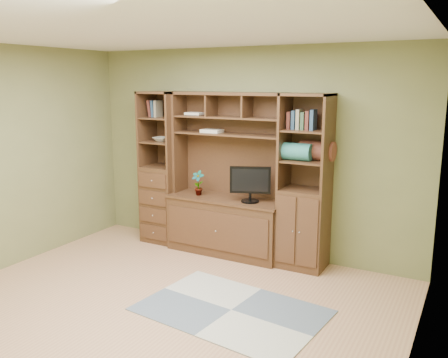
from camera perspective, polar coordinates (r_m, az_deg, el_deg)
The scene contains 11 objects.
room at distance 4.36m, azimuth -8.59°, elevation -0.13°, with size 4.60×4.10×2.64m.
center_hutch at distance 5.94m, azimuth 0.17°, elevation 0.47°, with size 1.54×0.53×2.05m, color #462B18.
left_tower at distance 6.50m, azimuth -7.44°, elevation 1.35°, with size 0.50×0.45×2.05m, color #462B18.
right_tower at distance 5.57m, azimuth 9.69°, elevation -0.45°, with size 0.55×0.45×2.05m, color #462B18.
rug at distance 4.76m, azimuth 0.88°, elevation -15.52°, with size 1.72×1.15×0.01m, color #919696.
monitor at distance 5.75m, azimuth 3.18°, elevation 0.16°, with size 0.50×0.22×0.61m, color black.
orchid at distance 6.13m, azimuth -3.14°, elevation -0.48°, with size 0.17×0.12×0.32m, color #9A4C34.
magazines at distance 6.05m, azimuth -1.45°, elevation 5.81°, with size 0.25×0.19×0.04m, color beige.
bowl at distance 6.44m, azimuth -7.52°, elevation 4.78°, with size 0.22×0.22×0.05m, color beige.
blanket_teal at distance 5.49m, azimuth 8.72°, elevation 3.27°, with size 0.34×0.20×0.20m, color #2D7771.
blanket_red at distance 5.55m, azimuth 11.14°, elevation 3.39°, with size 0.40×0.22×0.22m, color brown.
Camera 1 is at (2.58, -3.39, 2.19)m, focal length 38.00 mm.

